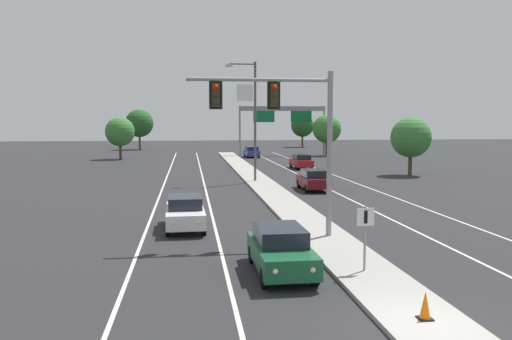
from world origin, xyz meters
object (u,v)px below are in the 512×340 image
overhead_signal_mast (285,119)px  tree_far_right_c (411,138)px  car_receding_red (301,161)px  highway_sign_gantry (282,115)px  car_receding_darkred (313,179)px  car_oncoming_white (185,212)px  tree_far_right_a (302,126)px  tree_far_right_b (327,129)px  traffic_cone_median_nose (425,306)px  car_receding_blue (252,152)px  tree_far_left_c (120,132)px  tree_far_left_b (139,123)px  median_sign_post (365,229)px  car_oncoming_green (281,249)px  street_lamp_median (253,114)px

overhead_signal_mast → tree_far_right_c: 30.77m
car_receding_red → highway_sign_gantry: size_ratio=0.34×
car_receding_darkred → tree_far_right_c: bearing=38.8°
car_oncoming_white → overhead_signal_mast: bearing=-34.6°
car_receding_darkred → highway_sign_gantry: 40.70m
overhead_signal_mast → tree_far_right_a: bearing=77.1°
highway_sign_gantry → tree_far_right_a: highway_sign_gantry is taller
tree_far_right_b → overhead_signal_mast: bearing=-106.8°
traffic_cone_median_nose → highway_sign_gantry: highway_sign_gantry is taller
car_receding_blue → tree_far_left_c: 18.59m
overhead_signal_mast → highway_sign_gantry: size_ratio=0.54×
overhead_signal_mast → car_receding_darkred: overhead_signal_mast is taller
tree_far_right_a → car_receding_blue: bearing=-115.6°
tree_far_right_a → tree_far_left_b: size_ratio=0.90×
overhead_signal_mast → tree_far_left_b: tree_far_left_b is taller
tree_far_right_a → median_sign_post: bearing=-101.0°
median_sign_post → car_receding_blue: bearing=86.9°
car_receding_red → tree_far_right_c: 12.40m
car_oncoming_green → overhead_signal_mast: bearing=77.9°
car_oncoming_white → car_receding_red: bearing=68.0°
car_receding_red → tree_far_left_b: 47.23m
tree_far_right_b → car_receding_blue: bearing=-170.4°
overhead_signal_mast → tree_far_right_a: size_ratio=1.08×
car_receding_blue → overhead_signal_mast: bearing=-95.3°
tree_far_left_c → car_oncoming_green: bearing=-77.5°
highway_sign_gantry → tree_far_right_a: size_ratio=2.00×
traffic_cone_median_nose → tree_far_right_c: (15.18, 35.52, 3.13)m
car_receding_blue → car_receding_red: bearing=-80.3°
car_receding_darkred → car_receding_red: bearing=80.6°
car_oncoming_white → tree_far_left_b: tree_far_left_b is taller
tree_far_right_a → tree_far_left_c: size_ratio=1.15×
highway_sign_gantry → car_receding_darkred: bearing=-96.9°
median_sign_post → car_receding_darkred: median_sign_post is taller
car_oncoming_white → traffic_cone_median_nose: size_ratio=6.09×
overhead_signal_mast → car_receding_darkred: (5.16, 16.07, -4.47)m
car_receding_red → car_receding_blue: same height
car_receding_darkred → tree_far_right_a: size_ratio=0.68×
median_sign_post → car_oncoming_green: median_sign_post is taller
car_oncoming_white → tree_far_right_a: (22.94, 78.09, 3.52)m
tree_far_right_c → overhead_signal_mast: bearing=-123.6°
tree_far_left_b → car_receding_darkred: bearing=-73.0°
car_receding_red → tree_far_left_b: bearing=116.7°
car_oncoming_green → highway_sign_gantry: highway_sign_gantry is taller
overhead_signal_mast → car_oncoming_green: 6.72m
street_lamp_median → traffic_cone_median_nose: bearing=-88.9°
overhead_signal_mast → median_sign_post: size_ratio=3.27×
traffic_cone_median_nose → tree_far_left_b: (-14.88, 85.70, 4.32)m
median_sign_post → car_receding_red: size_ratio=0.49×
street_lamp_median → tree_far_right_a: size_ratio=1.51×
overhead_signal_mast → tree_far_right_b: bearing=73.2°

